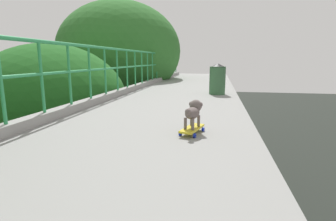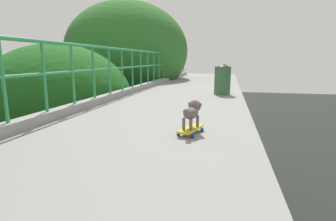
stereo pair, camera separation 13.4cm
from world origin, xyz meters
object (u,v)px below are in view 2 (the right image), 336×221
(small_dog, at_px, (192,111))
(car_black_sixth, at_px, (70,156))
(car_white_fifth, at_px, (82,187))
(litter_bin, at_px, (222,79))
(city_bus, at_px, (126,109))
(toy_skateboard, at_px, (191,129))

(small_dog, bearing_deg, car_black_sixth, 129.52)
(car_white_fifth, relative_size, litter_bin, 4.98)
(car_black_sixth, bearing_deg, city_bus, 91.96)
(car_black_sixth, height_order, small_dog, small_dog)
(car_black_sixth, relative_size, city_bus, 0.35)
(city_bus, distance_m, small_dog, 26.02)
(car_white_fifth, xyz_separation_m, city_bus, (-3.60, 15.10, 1.24))
(car_white_fifth, bearing_deg, toy_skateboard, -50.80)
(car_black_sixth, relative_size, small_dog, 10.53)
(car_white_fifth, xyz_separation_m, car_black_sixth, (-3.21, 3.84, -0.01))
(car_white_fifth, bearing_deg, car_black_sixth, 129.90)
(car_white_fifth, relative_size, car_black_sixth, 0.96)
(city_bus, xyz_separation_m, litter_bin, (10.66, -19.54, 4.82))
(car_white_fifth, distance_m, litter_bin, 10.31)
(toy_skateboard, bearing_deg, city_bus, 113.90)
(car_black_sixth, distance_m, small_dog, 16.81)
(city_bus, xyz_separation_m, toy_skateboard, (10.38, -23.42, 4.47))
(car_black_sixth, xyz_separation_m, city_bus, (-0.38, 11.26, 1.25))
(litter_bin, bearing_deg, car_black_sixth, 141.16)
(city_bus, bearing_deg, car_black_sixth, -88.04)
(small_dog, xyz_separation_m, litter_bin, (0.27, 3.85, 0.13))
(car_black_sixth, height_order, litter_bin, litter_bin)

